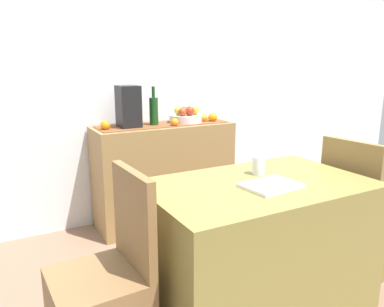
{
  "coord_description": "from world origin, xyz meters",
  "views": [
    {
      "loc": [
        -1.23,
        -1.9,
        1.35
      ],
      "look_at": [
        0.01,
        0.38,
        0.73
      ],
      "focal_mm": 35.22,
      "sensor_mm": 36.0,
      "label": 1
    }
  ],
  "objects": [
    {
      "name": "sideboard_console",
      "position": [
        0.04,
        0.92,
        0.43
      ],
      "size": [
        1.16,
        0.42,
        0.85
      ],
      "primitive_type": "cube",
      "color": "olive",
      "rests_on": "ground"
    },
    {
      "name": "orange_loose_mid",
      "position": [
        0.08,
        0.8,
        0.89
      ],
      "size": [
        0.06,
        0.06,
        0.06
      ],
      "primitive_type": "sphere",
      "color": "orange",
      "rests_on": "sideboard_console"
    },
    {
      "name": "fruit_bowl",
      "position": [
        0.25,
        0.92,
        0.89
      ],
      "size": [
        0.28,
        0.28,
        0.06
      ],
      "primitive_type": "cylinder",
      "color": "silver",
      "rests_on": "table_runner"
    },
    {
      "name": "ground_plane",
      "position": [
        0.0,
        0.0,
        -0.01
      ],
      "size": [
        6.4,
        6.4,
        0.02
      ],
      "primitive_type": "cube",
      "color": "#81614D",
      "rests_on": "ground"
    },
    {
      "name": "room_wall_rear",
      "position": [
        0.0,
        1.18,
        1.35
      ],
      "size": [
        6.4,
        0.06,
        2.7
      ],
      "primitive_type": "cube",
      "color": "silver",
      "rests_on": "ground"
    },
    {
      "name": "apple_center",
      "position": [
        0.19,
        0.94,
        0.96
      ],
      "size": [
        0.07,
        0.07,
        0.07
      ],
      "primitive_type": "sphere",
      "color": "gold",
      "rests_on": "fruit_bowl"
    },
    {
      "name": "orange_loose_near_bowl",
      "position": [
        0.48,
        0.86,
        0.89
      ],
      "size": [
        0.08,
        0.08,
        0.08
      ],
      "primitive_type": "sphere",
      "color": "orange",
      "rests_on": "sideboard_console"
    },
    {
      "name": "table_runner",
      "position": [
        0.04,
        0.92,
        0.86
      ],
      "size": [
        1.09,
        0.32,
        0.01
      ],
      "primitive_type": "cube",
      "color": "brown",
      "rests_on": "sideboard_console"
    },
    {
      "name": "wine_bottle",
      "position": [
        -0.05,
        0.92,
        0.98
      ],
      "size": [
        0.07,
        0.07,
        0.32
      ],
      "color": "#163F18",
      "rests_on": "sideboard_console"
    },
    {
      "name": "apple_left",
      "position": [
        0.25,
        0.96,
        0.96
      ],
      "size": [
        0.07,
        0.07,
        0.07
      ],
      "primitive_type": "sphere",
      "color": "#AE3623",
      "rests_on": "fruit_bowl"
    },
    {
      "name": "coffee_maker",
      "position": [
        -0.26,
        0.92,
        1.02
      ],
      "size": [
        0.16,
        0.18,
        0.33
      ],
      "primitive_type": "cube",
      "color": "black",
      "rests_on": "sideboard_console"
    },
    {
      "name": "apple_rear",
      "position": [
        0.25,
        0.86,
        0.96
      ],
      "size": [
        0.08,
        0.08,
        0.08
      ],
      "primitive_type": "sphere",
      "color": "#A5311E",
      "rests_on": "fruit_bowl"
    },
    {
      "name": "orange_loose_end",
      "position": [
        0.4,
        0.9,
        0.89
      ],
      "size": [
        0.07,
        0.07,
        0.07
      ],
      "primitive_type": "sphere",
      "color": "orange",
      "rests_on": "sideboard_console"
    },
    {
      "name": "dining_table",
      "position": [
        -0.02,
        -0.41,
        0.37
      ],
      "size": [
        1.18,
        0.73,
        0.74
      ],
      "primitive_type": "cube",
      "color": "olive",
      "rests_on": "ground"
    },
    {
      "name": "chair_by_corner",
      "position": [
        0.83,
        -0.41,
        0.27
      ],
      "size": [
        0.44,
        0.44,
        0.9
      ],
      "color": "olive",
      "rests_on": "ground"
    },
    {
      "name": "apple_right",
      "position": [
        0.19,
        0.87,
        0.96
      ],
      "size": [
        0.07,
        0.07,
        0.07
      ],
      "primitive_type": "sphere",
      "color": "#A93E21",
      "rests_on": "fruit_bowl"
    },
    {
      "name": "open_book",
      "position": [
        -0.02,
        -0.5,
        0.75
      ],
      "size": [
        0.3,
        0.23,
        0.02
      ],
      "primitive_type": "cube",
      "rotation": [
        0.0,
        0.0,
        0.09
      ],
      "color": "white",
      "rests_on": "dining_table"
    },
    {
      "name": "orange_loose_far",
      "position": [
        -0.46,
        0.89,
        0.89
      ],
      "size": [
        0.07,
        0.07,
        0.07
      ],
      "primitive_type": "sphere",
      "color": "orange",
      "rests_on": "sideboard_console"
    },
    {
      "name": "coffee_cup",
      "position": [
        0.07,
        -0.29,
        0.79
      ],
      "size": [
        0.07,
        0.07,
        0.1
      ],
      "primitive_type": "cylinder",
      "color": "silver",
      "rests_on": "dining_table"
    },
    {
      "name": "apple_front",
      "position": [
        0.32,
        0.97,
        0.96
      ],
      "size": [
        0.08,
        0.08,
        0.08
      ],
      "primitive_type": "sphere",
      "color": "gold",
      "rests_on": "fruit_bowl"
    },
    {
      "name": "apple_upper",
      "position": [
        0.32,
        0.9,
        0.96
      ],
      "size": [
        0.07,
        0.07,
        0.07
      ],
      "primitive_type": "sphere",
      "color": "gold",
      "rests_on": "fruit_bowl"
    }
  ]
}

